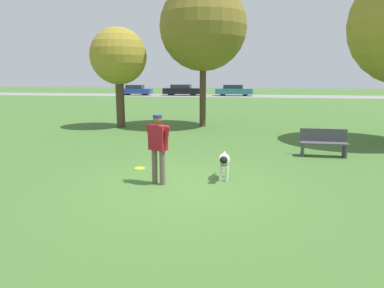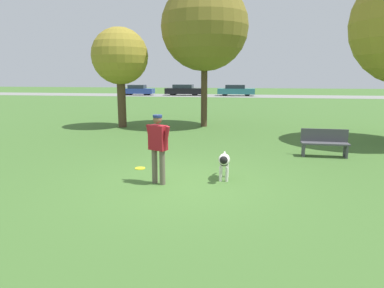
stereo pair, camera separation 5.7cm
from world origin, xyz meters
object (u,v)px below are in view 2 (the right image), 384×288
object	(u,v)px
tree_mid_center	(205,27)
parked_car_black	(184,90)
parked_car_blue	(138,90)
person	(158,144)
dog	(224,161)
park_bench	(324,142)
tree_near_left	(120,57)
parked_car_teal	(236,90)
frisbee	(140,168)

from	to	relation	value
tree_mid_center	parked_car_black	bearing A→B (deg)	102.69
tree_mid_center	parked_car_blue	xyz separation A→B (m)	(-11.52, 25.04, -4.03)
person	dog	xyz separation A→B (m)	(1.47, 0.54, -0.49)
person	tree_mid_center	distance (m)	9.85
dog	park_bench	world-z (taller)	park_bench
tree_near_left	parked_car_teal	xyz separation A→B (m)	(4.52, 26.29, -2.64)
tree_near_left	parked_car_teal	size ratio (longest dim) A/B	1.05
parked_car_black	parked_car_teal	world-z (taller)	parked_car_black
parked_car_black	parked_car_teal	bearing A→B (deg)	1.31
tree_near_left	parked_car_teal	distance (m)	26.81
tree_mid_center	parked_car_teal	size ratio (longest dim) A/B	1.51
parked_car_black	dog	bearing A→B (deg)	-77.28
person	tree_near_left	bearing A→B (deg)	140.50
person	frisbee	size ratio (longest dim) A/B	5.75
park_bench	dog	bearing A→B (deg)	-133.79
tree_near_left	parked_car_black	bearing A→B (deg)	94.03
person	park_bench	xyz separation A→B (m)	(4.35, 3.47, -0.49)
person	park_bench	size ratio (longest dim) A/B	1.14
frisbee	park_bench	size ratio (longest dim) A/B	0.20
person	park_bench	bearing A→B (deg)	63.39
tree_near_left	tree_mid_center	bearing A→B (deg)	12.18
parked_car_blue	tree_near_left	bearing A→B (deg)	-75.28
dog	parked_car_blue	world-z (taller)	parked_car_blue
park_bench	person	bearing A→B (deg)	-140.65
parked_car_teal	park_bench	world-z (taller)	parked_car_teal
frisbee	parked_car_blue	bearing A→B (deg)	108.13
frisbee	parked_car_blue	world-z (taller)	parked_car_blue
person	tree_mid_center	world-z (taller)	tree_mid_center
person	tree_mid_center	xyz separation A→B (m)	(-0.11, 9.12, 3.72)
person	tree_near_left	distance (m)	9.49
frisbee	tree_near_left	size ratio (longest dim) A/B	0.06
dog	parked_car_blue	size ratio (longest dim) A/B	0.23
tree_near_left	parked_car_black	world-z (taller)	tree_near_left
dog	park_bench	size ratio (longest dim) A/B	0.66
tree_mid_center	parked_car_blue	distance (m)	27.86
parked_car_blue	parked_car_black	bearing A→B (deg)	1.53
parked_car_blue	parked_car_teal	distance (m)	12.19
person	tree_mid_center	bearing A→B (deg)	115.55
parked_car_blue	park_bench	bearing A→B (deg)	-64.25
tree_near_left	park_bench	world-z (taller)	tree_near_left
frisbee	tree_mid_center	bearing A→B (deg)	84.85
tree_mid_center	parked_car_black	size ratio (longest dim) A/B	1.46
frisbee	park_bench	distance (m)	5.68
dog	parked_car_teal	xyz separation A→B (m)	(-0.92, 34.04, 0.21)
tree_mid_center	park_bench	distance (m)	8.34
person	tree_near_left	size ratio (longest dim) A/B	0.34
tree_mid_center	parked_car_teal	bearing A→B (deg)	88.52
person	dog	bearing A→B (deg)	45.15
tree_mid_center	parked_car_teal	xyz separation A→B (m)	(0.66, 25.45, -3.99)
tree_near_left	dog	bearing A→B (deg)	-54.88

